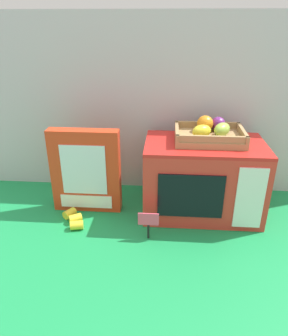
# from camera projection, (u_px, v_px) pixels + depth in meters

# --- Properties ---
(ground_plane) EXTENTS (1.70, 1.70, 0.00)m
(ground_plane) POSITION_uv_depth(u_px,v_px,m) (160.00, 206.00, 1.27)
(ground_plane) COLOR #198C47
(ground_plane) RESTS_ON ground
(display_back_panel) EXTENTS (1.61, 0.03, 0.72)m
(display_back_panel) POSITION_uv_depth(u_px,v_px,m) (163.00, 107.00, 1.29)
(display_back_panel) COLOR #B7BABF
(display_back_panel) RESTS_ON ground
(toy_microwave) EXTENTS (0.43, 0.26, 0.28)m
(toy_microwave) POSITION_uv_depth(u_px,v_px,m) (203.00, 178.00, 1.19)
(toy_microwave) COLOR red
(toy_microwave) RESTS_ON ground
(food_groups_crate) EXTENTS (0.24, 0.18, 0.08)m
(food_groups_crate) POSITION_uv_depth(u_px,v_px,m) (210.00, 133.00, 1.14)
(food_groups_crate) COLOR #A37F51
(food_groups_crate) RESTS_ON toy_microwave
(cookie_set_box) EXTENTS (0.26, 0.06, 0.32)m
(cookie_set_box) POSITION_uv_depth(u_px,v_px,m) (86.00, 171.00, 1.19)
(cookie_set_box) COLOR red
(cookie_set_box) RESTS_ON ground
(price_sign) EXTENTS (0.07, 0.01, 0.10)m
(price_sign) POSITION_uv_depth(u_px,v_px,m) (148.00, 222.00, 1.06)
(price_sign) COLOR black
(price_sign) RESTS_ON ground
(loose_toy_banana) EXTENTS (0.10, 0.12, 0.03)m
(loose_toy_banana) POSITION_uv_depth(u_px,v_px,m) (74.00, 219.00, 1.16)
(loose_toy_banana) COLOR yellow
(loose_toy_banana) RESTS_ON ground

